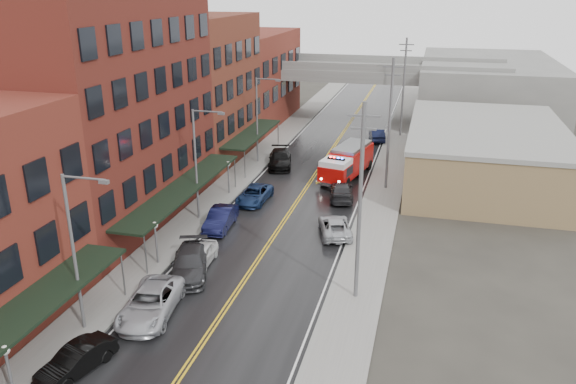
# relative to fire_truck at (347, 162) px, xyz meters

# --- Properties ---
(road) EXTENTS (11.00, 160.00, 0.02)m
(road) POSITION_rel_fire_truck_xyz_m (-3.14, -7.33, -1.63)
(road) COLOR black
(road) RESTS_ON ground
(sidewalk_left) EXTENTS (3.00, 160.00, 0.15)m
(sidewalk_left) POSITION_rel_fire_truck_xyz_m (-10.44, -7.33, -1.56)
(sidewalk_left) COLOR slate
(sidewalk_left) RESTS_ON ground
(sidewalk_right) EXTENTS (3.00, 160.00, 0.15)m
(sidewalk_right) POSITION_rel_fire_truck_xyz_m (4.16, -7.33, -1.56)
(sidewalk_right) COLOR slate
(sidewalk_right) RESTS_ON ground
(curb_left) EXTENTS (0.30, 160.00, 0.15)m
(curb_left) POSITION_rel_fire_truck_xyz_m (-8.79, -7.33, -1.56)
(curb_left) COLOR gray
(curb_left) RESTS_ON ground
(curb_right) EXTENTS (0.30, 160.00, 0.15)m
(curb_right) POSITION_rel_fire_truck_xyz_m (2.51, -7.33, -1.56)
(curb_right) COLOR gray
(curb_right) RESTS_ON ground
(brick_building_b) EXTENTS (9.00, 20.00, 18.00)m
(brick_building_b) POSITION_rel_fire_truck_xyz_m (-16.44, -14.33, 7.36)
(brick_building_b) COLOR #5A1818
(brick_building_b) RESTS_ON ground
(brick_building_c) EXTENTS (9.00, 15.00, 15.00)m
(brick_building_c) POSITION_rel_fire_truck_xyz_m (-16.44, 3.17, 5.86)
(brick_building_c) COLOR #5D2E1C
(brick_building_c) RESTS_ON ground
(brick_building_far) EXTENTS (9.00, 20.00, 12.00)m
(brick_building_far) POSITION_rel_fire_truck_xyz_m (-16.44, 20.67, 4.36)
(brick_building_far) COLOR maroon
(brick_building_far) RESTS_ON ground
(tan_building) EXTENTS (14.00, 22.00, 5.00)m
(tan_building) POSITION_rel_fire_truck_xyz_m (12.86, 2.67, 0.86)
(tan_building) COLOR olive
(tan_building) RESTS_ON ground
(right_far_block) EXTENTS (18.00, 30.00, 8.00)m
(right_far_block) POSITION_rel_fire_truck_xyz_m (14.86, 32.67, 2.36)
(right_far_block) COLOR slate
(right_far_block) RESTS_ON ground
(awning_0) EXTENTS (2.60, 16.00, 3.09)m
(awning_0) POSITION_rel_fire_truck_xyz_m (-10.63, -33.33, 1.35)
(awning_0) COLOR black
(awning_0) RESTS_ON ground
(awning_1) EXTENTS (2.60, 18.00, 3.09)m
(awning_1) POSITION_rel_fire_truck_xyz_m (-10.63, -14.33, 1.35)
(awning_1) COLOR black
(awning_1) RESTS_ON ground
(awning_2) EXTENTS (2.60, 13.00, 3.09)m
(awning_2) POSITION_rel_fire_truck_xyz_m (-10.63, 3.17, 1.35)
(awning_2) COLOR black
(awning_2) RESTS_ON ground
(globe_lamp_0) EXTENTS (0.44, 0.44, 3.12)m
(globe_lamp_0) POSITION_rel_fire_truck_xyz_m (-9.54, -35.33, 0.67)
(globe_lamp_0) COLOR #59595B
(globe_lamp_0) RESTS_ON ground
(globe_lamp_1) EXTENTS (0.44, 0.44, 3.12)m
(globe_lamp_1) POSITION_rel_fire_truck_xyz_m (-9.54, -21.33, 0.67)
(globe_lamp_1) COLOR #59595B
(globe_lamp_1) RESTS_ON ground
(globe_lamp_2) EXTENTS (0.44, 0.44, 3.12)m
(globe_lamp_2) POSITION_rel_fire_truck_xyz_m (-9.54, -7.33, 0.67)
(globe_lamp_2) COLOR #59595B
(globe_lamp_2) RESTS_ON ground
(street_lamp_0) EXTENTS (2.64, 0.22, 9.00)m
(street_lamp_0) POSITION_rel_fire_truck_xyz_m (-9.69, -29.33, 3.55)
(street_lamp_0) COLOR #59595B
(street_lamp_0) RESTS_ON ground
(street_lamp_1) EXTENTS (2.64, 0.22, 9.00)m
(street_lamp_1) POSITION_rel_fire_truck_xyz_m (-9.69, -13.33, 3.55)
(street_lamp_1) COLOR #59595B
(street_lamp_1) RESTS_ON ground
(street_lamp_2) EXTENTS (2.64, 0.22, 9.00)m
(street_lamp_2) POSITION_rel_fire_truck_xyz_m (-9.69, 2.67, 3.55)
(street_lamp_2) COLOR #59595B
(street_lamp_2) RESTS_ON ground
(utility_pole_0) EXTENTS (1.80, 0.24, 12.00)m
(utility_pole_0) POSITION_rel_fire_truck_xyz_m (4.06, -22.33, 4.67)
(utility_pole_0) COLOR #59595B
(utility_pole_0) RESTS_ON ground
(utility_pole_1) EXTENTS (1.80, 0.24, 12.00)m
(utility_pole_1) POSITION_rel_fire_truck_xyz_m (4.06, -2.33, 4.67)
(utility_pole_1) COLOR #59595B
(utility_pole_1) RESTS_ON ground
(utility_pole_2) EXTENTS (1.80, 0.24, 12.00)m
(utility_pole_2) POSITION_rel_fire_truck_xyz_m (4.06, 17.67, 4.67)
(utility_pole_2) COLOR #59595B
(utility_pole_2) RESTS_ON ground
(overpass) EXTENTS (40.00, 10.00, 7.50)m
(overpass) POSITION_rel_fire_truck_xyz_m (-3.14, 24.67, 4.35)
(overpass) COLOR slate
(overpass) RESTS_ON ground
(fire_truck) EXTENTS (4.69, 8.65, 3.02)m
(fire_truck) POSITION_rel_fire_truck_xyz_m (0.00, 0.00, 0.00)
(fire_truck) COLOR #A90A07
(fire_truck) RESTS_ON ground
(parked_car_left_1) EXTENTS (2.52, 4.39, 1.37)m
(parked_car_left_1) POSITION_rel_fire_truck_xyz_m (-8.14, -32.63, -0.95)
(parked_car_left_1) COLOR black
(parked_car_left_1) RESTS_ON ground
(parked_car_left_2) EXTENTS (3.46, 6.11, 1.61)m
(parked_car_left_2) POSITION_rel_fire_truck_xyz_m (-7.03, -27.13, -0.83)
(parked_car_left_2) COLOR #A6A8AE
(parked_car_left_2) RESTS_ON ground
(parked_car_left_3) EXTENTS (3.83, 5.98, 1.61)m
(parked_car_left_3) POSITION_rel_fire_truck_xyz_m (-6.83, -22.08, -0.83)
(parked_car_left_3) COLOR #2B2B2E
(parked_car_left_3) RESTS_ON ground
(parked_car_left_4) EXTENTS (1.81, 4.00, 1.33)m
(parked_car_left_4) POSITION_rel_fire_truck_xyz_m (-6.74, -20.53, -0.97)
(parked_car_left_4) COLOR silver
(parked_car_left_4) RESTS_ON ground
(parked_car_left_5) EXTENTS (1.97, 4.86, 1.57)m
(parked_car_left_5) POSITION_rel_fire_truck_xyz_m (-7.58, -14.53, -0.85)
(parked_car_left_5) COLOR black
(parked_car_left_5) RESTS_ON ground
(parked_car_left_6) EXTENTS (2.41, 4.93, 1.35)m
(parked_car_left_6) POSITION_rel_fire_truck_xyz_m (-6.74, -8.53, -0.96)
(parked_car_left_6) COLOR navy
(parked_car_left_6) RESTS_ON ground
(parked_car_left_7) EXTENTS (3.60, 6.10, 1.66)m
(parked_car_left_7) POSITION_rel_fire_truck_xyz_m (-7.26, 1.87, -0.81)
(parked_car_left_7) COLOR black
(parked_car_left_7) RESTS_ON ground
(parked_car_right_0) EXTENTS (3.50, 5.21, 1.33)m
(parked_car_right_0) POSITION_rel_fire_truck_xyz_m (1.25, -13.53, -0.97)
(parked_car_right_0) COLOR #A6A9AE
(parked_car_right_0) RESTS_ON ground
(parked_car_right_1) EXTENTS (2.94, 5.33, 1.46)m
(parked_car_right_1) POSITION_rel_fire_truck_xyz_m (0.46, -5.85, -0.91)
(parked_car_right_1) COLOR black
(parked_car_right_1) RESTS_ON ground
(parked_car_right_2) EXTENTS (2.24, 4.37, 1.42)m
(parked_car_right_2) POSITION_rel_fire_truck_xyz_m (0.48, 8.24, -0.93)
(parked_car_right_2) COLOR silver
(parked_car_right_2) RESTS_ON ground
(parked_car_right_3) EXTENTS (2.48, 4.73, 1.48)m
(parked_car_right_3) POSITION_rel_fire_truck_xyz_m (1.44, 14.87, -0.90)
(parked_car_right_3) COLOR black
(parked_car_right_3) RESTS_ON ground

